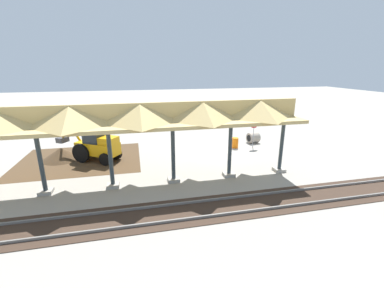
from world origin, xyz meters
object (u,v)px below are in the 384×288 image
at_px(stop_sign, 254,127).
at_px(concrete_pipe, 253,138).
at_px(traffic_barrel, 235,143).
at_px(backhoe, 96,144).

height_order(stop_sign, concrete_pipe, stop_sign).
xyz_separation_m(stop_sign, traffic_barrel, (1.65, -0.07, -1.32)).
distance_m(stop_sign, concrete_pipe, 1.84).
distance_m(backhoe, concrete_pipe, 13.70).
relative_size(stop_sign, traffic_barrel, 2.73).
distance_m(stop_sign, backhoe, 13.01).
height_order(backhoe, concrete_pipe, backhoe).
relative_size(backhoe, traffic_barrel, 5.57).
bearing_deg(backhoe, traffic_barrel, -176.97).
height_order(backhoe, traffic_barrel, backhoe).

